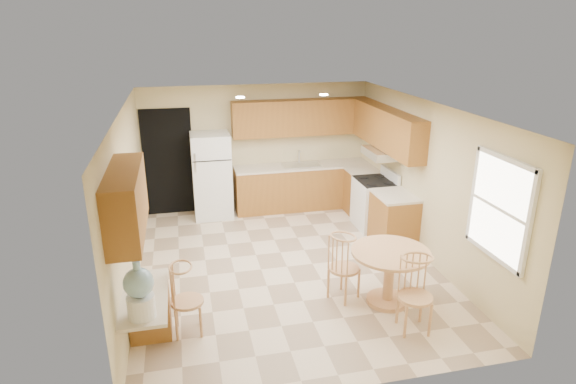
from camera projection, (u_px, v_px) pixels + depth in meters
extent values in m
plane|color=beige|center=(287.00, 267.00, 7.55)|extent=(5.50, 5.50, 0.00)
cube|color=white|center=(287.00, 107.00, 6.72)|extent=(4.50, 5.50, 0.02)
cube|color=beige|center=(257.00, 147.00, 9.66)|extent=(4.50, 0.02, 2.50)
cube|color=beige|center=(350.00, 285.00, 4.61)|extent=(4.50, 0.02, 2.50)
cube|color=beige|center=(129.00, 204.00, 6.67)|extent=(0.02, 5.50, 2.50)
cube|color=beige|center=(425.00, 181.00, 7.61)|extent=(0.02, 5.50, 2.50)
cube|color=black|center=(168.00, 162.00, 9.35)|extent=(0.90, 0.02, 2.10)
cube|color=#9C6427|center=(302.00, 187.00, 9.84)|extent=(2.75, 0.60, 0.87)
cube|color=beige|center=(303.00, 166.00, 9.69)|extent=(2.75, 0.63, 0.04)
cube|color=#9C6427|center=(362.00, 193.00, 9.52)|extent=(0.60, 0.59, 0.87)
cube|color=beige|center=(364.00, 171.00, 9.37)|extent=(0.63, 0.59, 0.04)
cube|color=#9C6427|center=(393.00, 221.00, 8.18)|extent=(0.60, 0.80, 0.87)
cube|color=beige|center=(395.00, 196.00, 8.03)|extent=(0.63, 0.80, 0.04)
cube|color=#9C6427|center=(301.00, 117.00, 9.49)|extent=(2.75, 0.33, 0.70)
cube|color=#9C6427|center=(387.00, 129.00, 8.48)|extent=(0.33, 2.42, 0.70)
cube|color=#9C6427|center=(126.00, 202.00, 5.03)|extent=(0.33, 1.40, 0.70)
cube|color=silver|center=(301.00, 165.00, 9.68)|extent=(0.78, 0.44, 0.01)
cube|color=silver|center=(382.00, 153.00, 8.58)|extent=(0.50, 0.76, 0.14)
cube|color=#9C6427|center=(150.00, 309.00, 5.80)|extent=(0.48, 0.42, 0.72)
cube|color=beige|center=(145.00, 297.00, 5.32)|extent=(0.50, 1.20, 0.04)
cube|color=white|center=(500.00, 208.00, 5.82)|extent=(0.05, 1.00, 1.20)
cube|color=white|center=(507.00, 159.00, 5.61)|extent=(0.05, 1.10, 0.06)
cube|color=white|center=(492.00, 254.00, 6.02)|extent=(0.05, 1.10, 0.06)
cube|color=white|center=(529.00, 225.00, 5.33)|extent=(0.05, 0.06, 1.28)
cube|color=white|center=(474.00, 194.00, 6.30)|extent=(0.05, 0.06, 1.28)
cylinder|color=white|center=(240.00, 97.00, 7.72)|extent=(0.14, 0.14, 0.02)
cylinder|color=white|center=(324.00, 95.00, 8.01)|extent=(0.14, 0.14, 0.02)
cube|color=white|center=(212.00, 176.00, 9.28)|extent=(0.73, 0.68, 1.66)
cube|color=black|center=(212.00, 161.00, 8.84)|extent=(0.72, 0.01, 0.02)
cube|color=silver|center=(196.00, 167.00, 8.80)|extent=(0.03, 0.03, 0.18)
cube|color=silver|center=(195.00, 157.00, 8.73)|extent=(0.03, 0.03, 0.14)
cube|color=white|center=(374.00, 204.00, 8.89)|extent=(0.65, 0.76, 0.90)
cube|color=black|center=(376.00, 181.00, 8.74)|extent=(0.64, 0.75, 0.02)
cube|color=white|center=(390.00, 175.00, 8.76)|extent=(0.06, 0.76, 0.18)
cylinder|color=tan|center=(387.00, 300.00, 6.59)|extent=(0.56, 0.56, 0.06)
cylinder|color=tan|center=(389.00, 278.00, 6.47)|extent=(0.14, 0.14, 0.69)
cylinder|color=tan|center=(391.00, 252.00, 6.35)|extent=(1.05, 1.05, 0.04)
cylinder|color=tan|center=(344.00, 269.00, 6.56)|extent=(0.42, 0.42, 0.04)
cylinder|color=tan|center=(330.00, 279.00, 6.75)|extent=(0.04, 0.04, 0.45)
cylinder|color=tan|center=(350.00, 277.00, 6.81)|extent=(0.04, 0.04, 0.45)
cylinder|color=tan|center=(337.00, 290.00, 6.47)|extent=(0.04, 0.04, 0.45)
cylinder|color=tan|center=(358.00, 287.00, 6.53)|extent=(0.04, 0.04, 0.45)
cylinder|color=tan|center=(415.00, 297.00, 5.86)|extent=(0.43, 0.43, 0.04)
cylinder|color=tan|center=(397.00, 308.00, 6.04)|extent=(0.04, 0.04, 0.46)
cylinder|color=tan|center=(419.00, 305.00, 6.11)|extent=(0.04, 0.04, 0.46)
cylinder|color=tan|center=(408.00, 322.00, 5.76)|extent=(0.04, 0.04, 0.46)
cylinder|color=tan|center=(431.00, 319.00, 5.83)|extent=(0.04, 0.04, 0.46)
cylinder|color=tan|center=(187.00, 302.00, 5.83)|extent=(0.40, 0.40, 0.04)
cylinder|color=tan|center=(176.00, 312.00, 6.00)|extent=(0.03, 0.03, 0.43)
cylinder|color=tan|center=(200.00, 309.00, 6.06)|extent=(0.03, 0.03, 0.43)
cylinder|color=tan|center=(177.00, 325.00, 5.74)|extent=(0.03, 0.03, 0.43)
cylinder|color=tan|center=(201.00, 322.00, 5.80)|extent=(0.03, 0.03, 0.43)
cylinder|color=white|center=(141.00, 306.00, 4.90)|extent=(0.28, 0.28, 0.24)
sphere|color=#83B2CB|center=(138.00, 283.00, 4.81)|extent=(0.31, 0.31, 0.31)
cylinder|color=#83B2CB|center=(136.00, 265.00, 4.75)|extent=(0.08, 0.08, 0.09)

